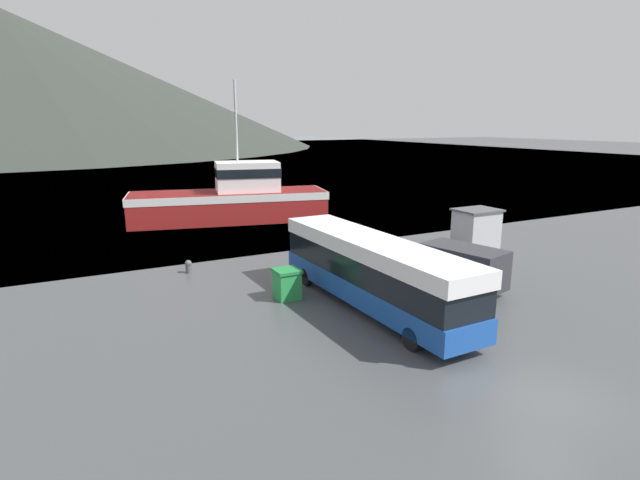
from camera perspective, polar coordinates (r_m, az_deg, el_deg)
ground_plane at (r=17.66m, az=24.65°, el=-16.24°), size 400.00×400.00×0.00m
water_surface at (r=150.14m, az=-22.96°, el=9.15°), size 240.00×240.00×0.00m
hill_backdrop at (r=198.82m, az=-32.47°, el=15.34°), size 199.49×199.49×44.14m
tour_bus at (r=22.75m, az=5.93°, el=-3.37°), size 2.74×12.53×3.27m
delivery_van at (r=26.36m, az=15.00°, el=-2.83°), size 3.40×6.15×2.29m
fishing_boat at (r=43.62m, az=-9.97°, el=4.68°), size 17.19×8.35×11.72m
storage_bin at (r=24.23m, az=-3.80°, el=-4.99°), size 1.19×1.21×1.47m
dock_kiosk at (r=35.29m, az=17.41°, el=1.28°), size 2.86×2.28×2.66m
mooring_bollard at (r=29.24m, az=-14.81°, el=-2.90°), size 0.39×0.39×0.75m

